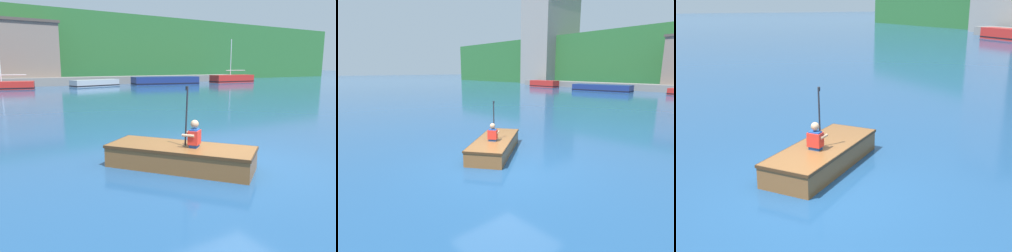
% 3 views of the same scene
% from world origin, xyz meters
% --- Properties ---
extents(ground_plane, '(300.00, 300.00, 0.00)m').
position_xyz_m(ground_plane, '(0.00, 0.00, 0.00)').
color(ground_plane, navy).
extents(shoreline_ridge, '(120.00, 20.00, 9.20)m').
position_xyz_m(shoreline_ridge, '(0.00, 47.49, 4.60)').
color(shoreline_ridge, '#28602D').
rests_on(shoreline_ridge, ground).
extents(waterfront_office_block_center, '(11.22, 12.18, 7.06)m').
position_xyz_m(waterfront_office_block_center, '(-1.04, 38.75, 3.54)').
color(waterfront_office_block_center, '#75665B').
rests_on(waterfront_office_block_center, ground).
extents(waterfront_apartment_right, '(10.29, 8.21, 8.63)m').
position_xyz_m(waterfront_apartment_right, '(23.80, 42.27, 4.32)').
color(waterfront_apartment_right, '#B2A899').
rests_on(waterfront_apartment_right, ground).
extents(marina_dock, '(58.33, 2.40, 0.90)m').
position_xyz_m(marina_dock, '(0.00, 32.73, 0.45)').
color(marina_dock, slate).
rests_on(marina_dock, ground).
extents(moored_boat_dock_west_end, '(6.11, 2.28, 5.58)m').
position_xyz_m(moored_boat_dock_west_end, '(25.51, 27.85, 0.47)').
color(moored_boat_dock_west_end, red).
rests_on(moored_boat_dock_west_end, ground).
extents(moored_boat_dock_west_inner, '(5.43, 2.88, 5.95)m').
position_xyz_m(moored_boat_dock_west_inner, '(-1.73, 29.04, 0.36)').
color(moored_boat_dock_west_inner, red).
rests_on(moored_boat_dock_west_inner, ground).
extents(moored_boat_dock_center_far, '(5.50, 2.79, 0.71)m').
position_xyz_m(moored_boat_dock_center_far, '(6.97, 28.94, 0.33)').
color(moored_boat_dock_center_far, '#9EA3A8').
rests_on(moored_boat_dock_center_far, ground).
extents(moored_boat_dock_east_end, '(8.09, 3.90, 0.92)m').
position_xyz_m(moored_boat_dock_east_end, '(15.26, 28.14, 0.43)').
color(moored_boat_dock_east_end, navy).
rests_on(moored_boat_dock_east_end, ground).
extents(rowboat_foreground, '(2.77, 3.18, 0.48)m').
position_xyz_m(rowboat_foreground, '(-1.24, 0.64, 0.27)').
color(rowboat_foreground, brown).
rests_on(rowboat_foreground, ground).
extents(person_paddler, '(0.45, 0.45, 1.26)m').
position_xyz_m(person_paddler, '(-1.03, 0.36, 0.74)').
color(person_paddler, '#1E4CA5').
rests_on(person_paddler, rowboat_foreground).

